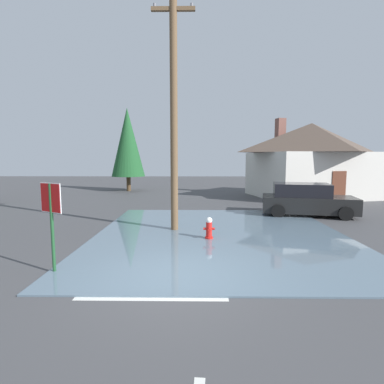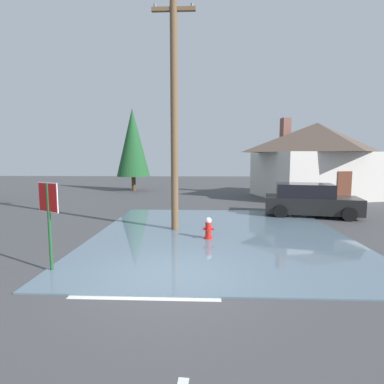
{
  "view_description": "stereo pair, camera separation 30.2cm",
  "coord_description": "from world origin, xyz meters",
  "px_view_note": "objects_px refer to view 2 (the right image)",
  "views": [
    {
      "loc": [
        0.44,
        -6.92,
        2.79
      ],
      "look_at": [
        0.29,
        4.11,
        1.56
      ],
      "focal_mm": 28.09,
      "sensor_mm": 36.0,
      "label": 1
    },
    {
      "loc": [
        0.74,
        -6.91,
        2.79
      ],
      "look_at": [
        0.29,
        4.11,
        1.56
      ],
      "focal_mm": 28.09,
      "sensor_mm": 36.0,
      "label": 2
    }
  ],
  "objects_px": {
    "stop_sign_near": "(49,209)",
    "house": "(316,159)",
    "pine_tree_mid_left": "(133,143)",
    "fire_hydrant": "(208,229)",
    "parked_car": "(309,201)",
    "utility_pole": "(174,111)"
  },
  "relations": [
    {
      "from": "house",
      "to": "utility_pole",
      "type": "bearing_deg",
      "value": -130.85
    },
    {
      "from": "fire_hydrant",
      "to": "house",
      "type": "relative_size",
      "value": 0.08
    },
    {
      "from": "parked_car",
      "to": "pine_tree_mid_left",
      "type": "bearing_deg",
      "value": 135.5
    },
    {
      "from": "pine_tree_mid_left",
      "to": "stop_sign_near",
      "type": "bearing_deg",
      "value": -82.84
    },
    {
      "from": "house",
      "to": "parked_car",
      "type": "relative_size",
      "value": 2.03
    },
    {
      "from": "utility_pole",
      "to": "house",
      "type": "relative_size",
      "value": 0.93
    },
    {
      "from": "utility_pole",
      "to": "parked_car",
      "type": "xyz_separation_m",
      "value": [
        6.25,
        3.22,
        -3.8
      ]
    },
    {
      "from": "house",
      "to": "pine_tree_mid_left",
      "type": "height_order",
      "value": "pine_tree_mid_left"
    },
    {
      "from": "fire_hydrant",
      "to": "parked_car",
      "type": "relative_size",
      "value": 0.17
    },
    {
      "from": "house",
      "to": "parked_car",
      "type": "distance_m",
      "value": 8.15
    },
    {
      "from": "utility_pole",
      "to": "house",
      "type": "bearing_deg",
      "value": 49.15
    },
    {
      "from": "fire_hydrant",
      "to": "house",
      "type": "bearing_deg",
      "value": 56.53
    },
    {
      "from": "parked_car",
      "to": "pine_tree_mid_left",
      "type": "xyz_separation_m",
      "value": [
        -11.24,
        11.05,
        3.39
      ]
    },
    {
      "from": "pine_tree_mid_left",
      "to": "fire_hydrant",
      "type": "bearing_deg",
      "value": -68.07
    },
    {
      "from": "parked_car",
      "to": "stop_sign_near",
      "type": "bearing_deg",
      "value": -139.41
    },
    {
      "from": "fire_hydrant",
      "to": "parked_car",
      "type": "bearing_deg",
      "value": 42.38
    },
    {
      "from": "house",
      "to": "fire_hydrant",
      "type": "bearing_deg",
      "value": -123.47
    },
    {
      "from": "utility_pole",
      "to": "parked_car",
      "type": "relative_size",
      "value": 1.89
    },
    {
      "from": "stop_sign_near",
      "to": "pine_tree_mid_left",
      "type": "height_order",
      "value": "pine_tree_mid_left"
    },
    {
      "from": "stop_sign_near",
      "to": "house",
      "type": "bearing_deg",
      "value": 51.8
    },
    {
      "from": "parked_car",
      "to": "fire_hydrant",
      "type": "bearing_deg",
      "value": -137.62
    },
    {
      "from": "stop_sign_near",
      "to": "pine_tree_mid_left",
      "type": "xyz_separation_m",
      "value": [
        -2.34,
        18.67,
        2.56
      ]
    }
  ]
}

